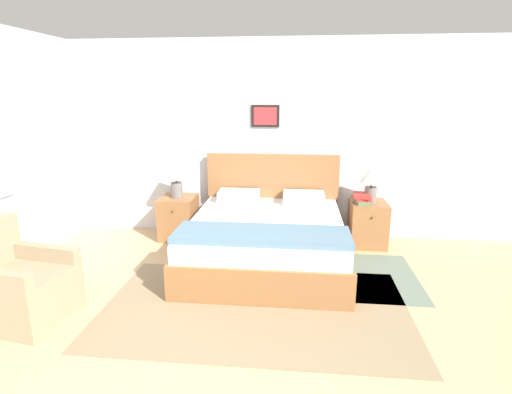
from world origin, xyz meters
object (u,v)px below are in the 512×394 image
(armchair, at_px, (18,287))
(nightstand_by_door, at_px, (368,224))
(bed, at_px, (267,238))
(table_lamp_by_door, at_px, (372,178))
(table_lamp_near_window, at_px, (176,174))
(nightstand_near_window, at_px, (179,217))

(armchair, height_order, nightstand_by_door, armchair)
(bed, relative_size, table_lamp_by_door, 4.11)
(armchair, distance_m, table_lamp_near_window, 2.32)
(table_lamp_by_door, bearing_deg, bed, -150.48)
(armchair, bearing_deg, nightstand_near_window, 167.96)
(bed, xyz_separation_m, nightstand_by_door, (1.25, 0.72, -0.02))
(table_lamp_near_window, distance_m, table_lamp_by_door, 2.51)
(armchair, height_order, table_lamp_by_door, table_lamp_by_door)
(bed, height_order, armchair, bed)
(bed, bearing_deg, table_lamp_near_window, 150.44)
(armchair, height_order, nightstand_near_window, armchair)
(nightstand_near_window, xyz_separation_m, table_lamp_by_door, (2.51, -0.01, 0.60))
(nightstand_by_door, bearing_deg, table_lamp_near_window, -179.77)
(armchair, relative_size, table_lamp_near_window, 1.77)
(nightstand_near_window, height_order, nightstand_by_door, same)
(nightstand_near_window, height_order, table_lamp_near_window, table_lamp_near_window)
(armchair, bearing_deg, table_lamp_by_door, 130.98)
(nightstand_by_door, xyz_separation_m, table_lamp_near_window, (-2.50, -0.01, 0.60))
(bed, bearing_deg, nightstand_near_window, 150.02)
(table_lamp_by_door, bearing_deg, nightstand_near_window, 179.77)
(nightstand_by_door, bearing_deg, armchair, -147.22)
(bed, bearing_deg, table_lamp_by_door, 29.52)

